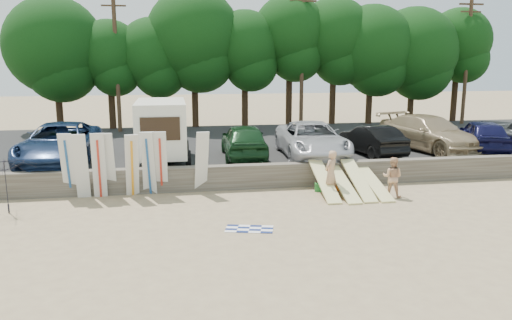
# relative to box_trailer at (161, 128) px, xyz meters

# --- Properties ---
(ground) EXTENTS (120.00, 120.00, 0.00)m
(ground) POSITION_rel_box_trailer_xyz_m (7.17, -5.86, -2.24)
(ground) COLOR tan
(ground) RESTS_ON ground
(seawall) EXTENTS (44.00, 0.50, 1.00)m
(seawall) POSITION_rel_box_trailer_xyz_m (7.17, -2.86, -1.74)
(seawall) COLOR #6B6356
(seawall) RESTS_ON ground
(parking_lot) EXTENTS (44.00, 14.50, 0.70)m
(parking_lot) POSITION_rel_box_trailer_xyz_m (7.17, 4.64, -1.89)
(parking_lot) COLOR #282828
(parking_lot) RESTS_ON ground
(treeline) EXTENTS (33.68, 6.49, 9.25)m
(treeline) POSITION_rel_box_trailer_xyz_m (7.01, 11.67, 4.05)
(treeline) COLOR #382616
(treeline) RESTS_ON parking_lot
(utility_poles) EXTENTS (25.80, 0.26, 9.00)m
(utility_poles) POSITION_rel_box_trailer_xyz_m (9.17, 10.14, 3.19)
(utility_poles) COLOR #473321
(utility_poles) RESTS_ON parking_lot
(box_trailer) EXTENTS (2.47, 4.34, 2.74)m
(box_trailer) POSITION_rel_box_trailer_xyz_m (0.00, 0.00, 0.00)
(box_trailer) COLOR silver
(box_trailer) RESTS_ON parking_lot
(car_0) EXTENTS (3.10, 6.49, 1.79)m
(car_0) POSITION_rel_box_trailer_xyz_m (-4.46, 0.25, -0.64)
(car_0) COLOR #15264A
(car_0) RESTS_ON parking_lot
(car_1) EXTENTS (2.13, 4.89, 1.64)m
(car_1) POSITION_rel_box_trailer_xyz_m (3.79, 0.10, -0.72)
(car_1) COLOR #14371A
(car_1) RESTS_ON parking_lot
(car_2) EXTENTS (3.07, 6.14, 1.67)m
(car_2) POSITION_rel_box_trailer_xyz_m (6.97, -0.30, -0.70)
(car_2) COLOR #B5B4BA
(car_2) RESTS_ON parking_lot
(car_3) EXTENTS (2.03, 4.51, 1.44)m
(car_3) POSITION_rel_box_trailer_xyz_m (10.07, -0.04, -0.82)
(car_3) COLOR black
(car_3) RESTS_ON parking_lot
(car_4) EXTENTS (4.01, 6.47, 1.75)m
(car_4) POSITION_rel_box_trailer_xyz_m (13.39, 0.57, -0.66)
(car_4) COLOR #9D8664
(car_4) RESTS_ON parking_lot
(car_5) EXTENTS (3.33, 5.10, 1.62)m
(car_5) POSITION_rel_box_trailer_xyz_m (15.90, -0.12, -0.73)
(car_5) COLOR #0E0E34
(car_5) RESTS_ON parking_lot
(surfboard_upright_0) EXTENTS (0.53, 0.59, 2.56)m
(surfboard_upright_0) POSITION_rel_box_trailer_xyz_m (-3.49, -3.22, -0.95)
(surfboard_upright_0) COLOR silver
(surfboard_upright_0) RESTS_ON ground
(surfboard_upright_1) EXTENTS (0.51, 0.59, 2.56)m
(surfboard_upright_1) POSITION_rel_box_trailer_xyz_m (-2.96, -3.45, -0.96)
(surfboard_upright_1) COLOR silver
(surfboard_upright_1) RESTS_ON ground
(surfboard_upright_2) EXTENTS (0.55, 0.56, 2.57)m
(surfboard_upright_2) POSITION_rel_box_trailer_xyz_m (-2.32, -3.42, -0.95)
(surfboard_upright_2) COLOR silver
(surfboard_upright_2) RESTS_ON ground
(surfboard_upright_3) EXTENTS (0.53, 0.67, 2.55)m
(surfboard_upright_3) POSITION_rel_box_trailer_xyz_m (-2.00, -3.23, -0.96)
(surfboard_upright_3) COLOR silver
(surfboard_upright_3) RESTS_ON ground
(surfboard_upright_4) EXTENTS (0.60, 0.84, 2.52)m
(surfboard_upright_4) POSITION_rel_box_trailer_xyz_m (-1.09, -3.45, -0.98)
(surfboard_upright_4) COLOR silver
(surfboard_upright_4) RESTS_ON ground
(surfboard_upright_5) EXTENTS (0.53, 0.58, 2.56)m
(surfboard_upright_5) POSITION_rel_box_trailer_xyz_m (-0.47, -3.28, -0.95)
(surfboard_upright_5) COLOR silver
(surfboard_upright_5) RESTS_ON ground
(surfboard_upright_6) EXTENTS (0.59, 0.66, 2.56)m
(surfboard_upright_6) POSITION_rel_box_trailer_xyz_m (-0.47, -3.31, -0.96)
(surfboard_upright_6) COLOR silver
(surfboard_upright_6) RESTS_ON ground
(surfboard_upright_7) EXTENTS (0.51, 0.61, 2.56)m
(surfboard_upright_7) POSITION_rel_box_trailer_xyz_m (-0.00, -3.25, -0.96)
(surfboard_upright_7) COLOR silver
(surfboard_upright_7) RESTS_ON ground
(surfboard_upright_8) EXTENTS (0.62, 0.79, 2.53)m
(surfboard_upright_8) POSITION_rel_box_trailer_xyz_m (1.60, -3.33, -0.97)
(surfboard_upright_8) COLOR silver
(surfboard_upright_8) RESTS_ON ground
(surfboard_low_0) EXTENTS (0.56, 2.82, 1.15)m
(surfboard_low_0) POSITION_rel_box_trailer_xyz_m (6.34, -4.38, -1.66)
(surfboard_low_0) COLOR #EAE193
(surfboard_low_0) RESTS_ON ground
(surfboard_low_1) EXTENTS (0.56, 2.90, 0.91)m
(surfboard_low_1) POSITION_rel_box_trailer_xyz_m (7.07, -4.49, -1.78)
(surfboard_low_1) COLOR #EAE193
(surfboard_low_1) RESTS_ON ground
(surfboard_low_2) EXTENTS (0.56, 2.83, 1.14)m
(surfboard_low_2) POSITION_rel_box_trailer_xyz_m (7.72, -4.45, -1.67)
(surfboard_low_2) COLOR #EAE193
(surfboard_low_2) RESTS_ON ground
(surfboard_low_3) EXTENTS (0.56, 2.92, 0.81)m
(surfboard_low_3) POSITION_rel_box_trailer_xyz_m (8.38, -4.46, -1.83)
(surfboard_low_3) COLOR #EAE193
(surfboard_low_3) RESTS_ON ground
(beachgoer_a) EXTENTS (0.78, 0.76, 1.81)m
(beachgoer_a) POSITION_rel_box_trailer_xyz_m (6.54, -4.55, -1.33)
(beachgoer_a) COLOR tan
(beachgoer_a) RESTS_ON ground
(beachgoer_b) EXTENTS (0.97, 0.92, 1.58)m
(beachgoer_b) POSITION_rel_box_trailer_xyz_m (8.86, -5.09, -1.45)
(beachgoer_b) COLOR tan
(beachgoer_b) RESTS_ON ground
(cooler) EXTENTS (0.44, 0.39, 0.32)m
(cooler) POSITION_rel_box_trailer_xyz_m (6.32, -3.80, -2.08)
(cooler) COLOR #248731
(cooler) RESTS_ON ground
(gear_bag) EXTENTS (0.32, 0.27, 0.22)m
(gear_bag) POSITION_rel_box_trailer_xyz_m (6.95, -3.84, -2.13)
(gear_bag) COLOR #CD5C18
(gear_bag) RESTS_ON ground
(beach_towel) EXTENTS (1.82, 1.82, 0.00)m
(beach_towel) POSITION_rel_box_trailer_xyz_m (2.79, -7.92, -2.23)
(beach_towel) COLOR white
(beach_towel) RESTS_ON ground
(beach_umbrella) EXTENTS (2.76, 2.79, 1.97)m
(beach_umbrella) POSITION_rel_box_trailer_xyz_m (-5.26, -4.82, -1.25)
(beach_umbrella) COLOR black
(beach_umbrella) RESTS_ON ground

